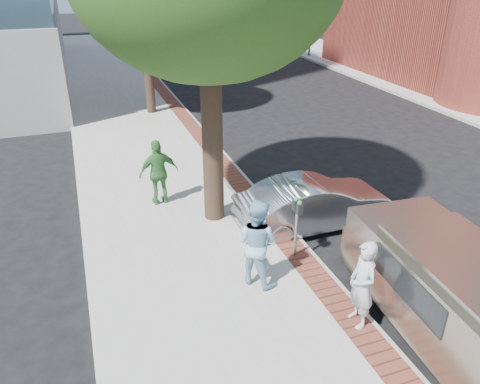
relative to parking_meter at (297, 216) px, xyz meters
name	(u,v)px	position (x,y,z in m)	size (l,w,h in m)	color
ground	(262,254)	(-0.61, 0.51, -1.21)	(120.00, 120.00, 0.00)	black
sidewalk	(144,146)	(-2.11, 8.51, -1.13)	(5.00, 60.00, 0.15)	#9E9991
brick_strip	(201,137)	(0.09, 8.51, -1.05)	(0.60, 60.00, 0.01)	brown
curb	(210,138)	(0.44, 8.51, -1.13)	(0.10, 60.00, 0.15)	gray
signal_near	(143,32)	(0.29, 22.51, 1.05)	(0.70, 0.15, 3.80)	black
signal_far	(311,24)	(11.89, 22.51, 1.05)	(0.70, 0.15, 3.80)	black
parking_meter	(297,216)	(0.00, 0.00, 0.00)	(0.12, 0.32, 1.47)	gray
person_gray	(362,285)	(0.15, -2.42, -0.18)	(0.64, 0.42, 1.76)	silver
person_officer	(257,242)	(-1.18, -0.58, -0.10)	(0.93, 0.73, 1.92)	#92C4E1
person_green	(159,172)	(-2.40, 3.65, -0.13)	(1.09, 0.45, 1.86)	#3C7F39
sedan_silver	(314,204)	(1.13, 1.29, -0.54)	(1.41, 4.05, 1.33)	#B1B4B9
bg_car	(186,60)	(2.63, 21.30, -0.55)	(1.54, 3.82, 1.30)	black
van	(452,292)	(1.55, -3.12, -0.19)	(2.27, 5.14, 1.85)	gray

